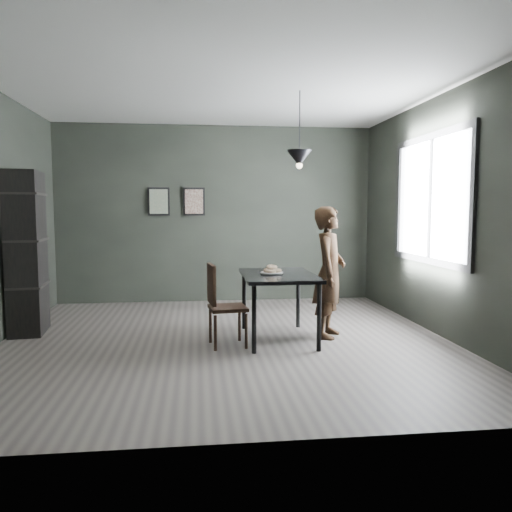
{
  "coord_description": "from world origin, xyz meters",
  "views": [
    {
      "loc": [
        -0.31,
        -5.52,
        1.47
      ],
      "look_at": [
        0.35,
        0.05,
        0.95
      ],
      "focal_mm": 35.0,
      "sensor_mm": 36.0,
      "label": 1
    }
  ],
  "objects": [
    {
      "name": "ground",
      "position": [
        0.0,
        0.0,
        0.0
      ],
      "size": [
        5.0,
        5.0,
        0.0
      ],
      "primitive_type": "plane",
      "color": "#3D3835",
      "rests_on": "ground"
    },
    {
      "name": "back_wall",
      "position": [
        0.0,
        2.5,
        1.4
      ],
      "size": [
        5.0,
        0.1,
        2.8
      ],
      "primitive_type": "cube",
      "color": "black",
      "rests_on": "ground"
    },
    {
      "name": "ceiling",
      "position": [
        0.0,
        0.0,
        2.8
      ],
      "size": [
        5.0,
        5.0,
        0.02
      ],
      "color": "silver",
      "rests_on": "ground"
    },
    {
      "name": "window_assembly",
      "position": [
        2.47,
        0.2,
        1.6
      ],
      "size": [
        0.04,
        1.96,
        1.56
      ],
      "color": "white",
      "rests_on": "ground"
    },
    {
      "name": "cafe_table",
      "position": [
        0.6,
        0.0,
        0.67
      ],
      "size": [
        0.8,
        1.2,
        0.75
      ],
      "color": "black",
      "rests_on": "ground"
    },
    {
      "name": "white_plate",
      "position": [
        0.52,
        -0.0,
        0.76
      ],
      "size": [
        0.23,
        0.23,
        0.01
      ],
      "primitive_type": "cylinder",
      "color": "white",
      "rests_on": "cafe_table"
    },
    {
      "name": "donut_pile",
      "position": [
        0.52,
        -0.0,
        0.79
      ],
      "size": [
        0.21,
        0.21,
        0.09
      ],
      "rotation": [
        0.0,
        0.0,
        0.09
      ],
      "color": "#F4E0BE",
      "rests_on": "white_plate"
    },
    {
      "name": "woman",
      "position": [
        1.2,
        0.04,
        0.75
      ],
      "size": [
        0.56,
        0.65,
        1.51
      ],
      "primitive_type": "imported",
      "rotation": [
        0.0,
        0.0,
        1.15
      ],
      "color": "black",
      "rests_on": "ground"
    },
    {
      "name": "wood_chair",
      "position": [
        -0.07,
        -0.22,
        0.51
      ],
      "size": [
        0.43,
        0.43,
        0.89
      ],
      "rotation": [
        0.0,
        0.0,
        0.13
      ],
      "color": "black",
      "rests_on": "ground"
    },
    {
      "name": "shelf_unit",
      "position": [
        -2.32,
        0.64,
        0.96
      ],
      "size": [
        0.43,
        0.68,
        1.92
      ],
      "primitive_type": "cube",
      "rotation": [
        0.0,
        0.0,
        0.11
      ],
      "color": "black",
      "rests_on": "ground"
    },
    {
      "name": "pendant_lamp",
      "position": [
        0.85,
        0.1,
        2.05
      ],
      "size": [
        0.28,
        0.28,
        0.86
      ],
      "color": "black",
      "rests_on": "ground"
    },
    {
      "name": "framed_print_left",
      "position": [
        -0.9,
        2.47,
        1.6
      ],
      "size": [
        0.34,
        0.04,
        0.44
      ],
      "color": "black",
      "rests_on": "ground"
    },
    {
      "name": "framed_print_right",
      "position": [
        -0.35,
        2.47,
        1.6
      ],
      "size": [
        0.34,
        0.04,
        0.44
      ],
      "color": "black",
      "rests_on": "ground"
    }
  ]
}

